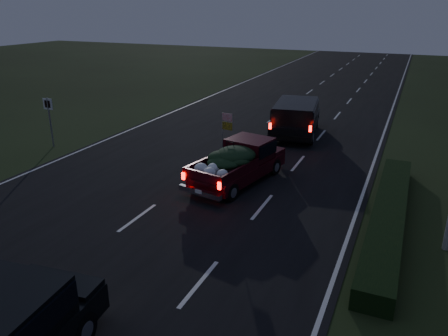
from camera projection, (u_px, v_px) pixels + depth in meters
The scene contains 6 objects.
ground at pixel (138, 218), 14.80m from camera, with size 120.00×120.00×0.00m, color black.
road_asphalt at pixel (138, 218), 14.79m from camera, with size 14.00×120.00×0.02m, color black.
hedge_row at pixel (389, 215), 14.33m from camera, with size 1.00×10.00×0.60m, color black.
route_sign at pixel (49, 115), 21.70m from camera, with size 0.55×0.08×2.50m.
pickup_truck at pixel (239, 160), 17.52m from camera, with size 2.68×4.98×2.48m.
lead_suv at pixel (296, 115), 23.80m from camera, with size 2.95×5.55×1.52m.
Camera 1 is at (8.02, -10.96, 6.78)m, focal length 35.00 mm.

